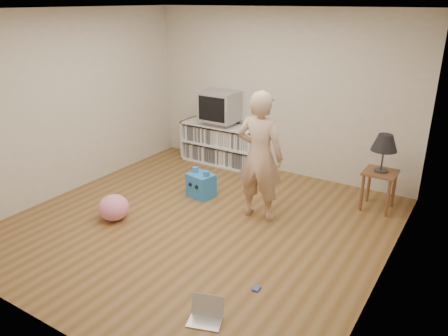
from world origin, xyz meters
TOP-DOWN VIEW (x-y plane):
  - ground at (0.00, 0.00)m, footprint 4.50×4.50m
  - walls at (0.00, 0.00)m, footprint 4.52×4.52m
  - ceiling at (0.00, 0.00)m, footprint 4.50×4.50m
  - media_unit at (-0.97, 2.04)m, footprint 1.40×0.45m
  - dvd_deck at (-0.97, 2.02)m, footprint 0.45×0.35m
  - crt_tv at (-0.97, 2.02)m, footprint 0.60×0.53m
  - side_table at (1.81, 1.65)m, footprint 0.42×0.42m
  - table_lamp at (1.81, 1.65)m, footprint 0.34×0.34m
  - person at (0.54, 0.58)m, footprint 0.64×0.44m
  - laptop at (1.09, -1.43)m, footprint 0.36×0.32m
  - playing_cards at (1.27, -0.82)m, footprint 0.07×0.09m
  - plush_blue at (-0.46, 0.70)m, footprint 0.41×0.36m
  - plush_pink at (-1.01, -0.50)m, footprint 0.48×0.48m

SIDE VIEW (x-z plane):
  - ground at x=0.00m, z-range 0.00..0.00m
  - playing_cards at x=1.27m, z-range 0.00..0.02m
  - laptop at x=1.09m, z-range -0.05..0.16m
  - plush_pink at x=-1.01m, z-range 0.00..0.34m
  - plush_blue at x=-0.46m, z-range -0.03..0.39m
  - media_unit at x=-0.97m, z-range 0.00..0.70m
  - side_table at x=1.81m, z-range 0.14..0.69m
  - dvd_deck at x=-0.97m, z-range 0.70..0.77m
  - person at x=0.54m, z-range 0.00..1.69m
  - table_lamp at x=1.81m, z-range 0.68..1.20m
  - crt_tv at x=-0.97m, z-range 0.77..1.27m
  - walls at x=0.00m, z-range 0.00..2.60m
  - ceiling at x=0.00m, z-range 2.60..2.60m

